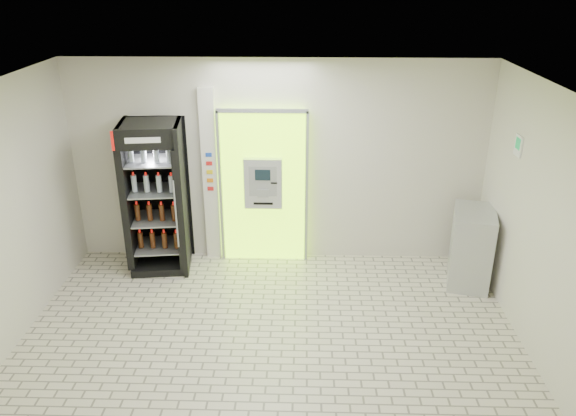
{
  "coord_description": "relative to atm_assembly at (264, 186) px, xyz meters",
  "views": [
    {
      "loc": [
        0.37,
        -5.23,
        4.12
      ],
      "look_at": [
        0.19,
        1.2,
        1.35
      ],
      "focal_mm": 35.0,
      "sensor_mm": 36.0,
      "label": 1
    }
  ],
  "objects": [
    {
      "name": "beverage_cooler",
      "position": [
        -1.51,
        -0.28,
        -0.12
      ],
      "size": [
        0.91,
        0.84,
        2.19
      ],
      "rotation": [
        0.0,
        0.0,
        0.12
      ],
      "color": "black",
      "rests_on": "ground"
    },
    {
      "name": "room_shell",
      "position": [
        0.2,
        -2.41,
        0.67
      ],
      "size": [
        6.0,
        6.0,
        6.0
      ],
      "color": "beige",
      "rests_on": "ground"
    },
    {
      "name": "pillar",
      "position": [
        -0.78,
        0.04,
        0.13
      ],
      "size": [
        0.22,
        0.11,
        2.6
      ],
      "color": "silver",
      "rests_on": "ground"
    },
    {
      "name": "exit_sign",
      "position": [
        3.19,
        -1.01,
        0.95
      ],
      "size": [
        0.02,
        0.22,
        0.26
      ],
      "color": "white",
      "rests_on": "room_shell"
    },
    {
      "name": "steel_cabinet",
      "position": [
        2.92,
        -0.64,
        -0.63
      ],
      "size": [
        0.73,
        0.91,
        1.08
      ],
      "rotation": [
        0.0,
        0.0,
        -0.24
      ],
      "color": "#B4B7BC",
      "rests_on": "ground"
    },
    {
      "name": "atm_assembly",
      "position": [
        0.0,
        0.0,
        0.0
      ],
      "size": [
        1.3,
        0.24,
        2.33
      ],
      "color": "#A1FC11",
      "rests_on": "ground"
    },
    {
      "name": "ground",
      "position": [
        0.2,
        -2.41,
        -1.17
      ],
      "size": [
        6.0,
        6.0,
        0.0
      ],
      "primitive_type": "plane",
      "color": "beige",
      "rests_on": "ground"
    }
  ]
}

